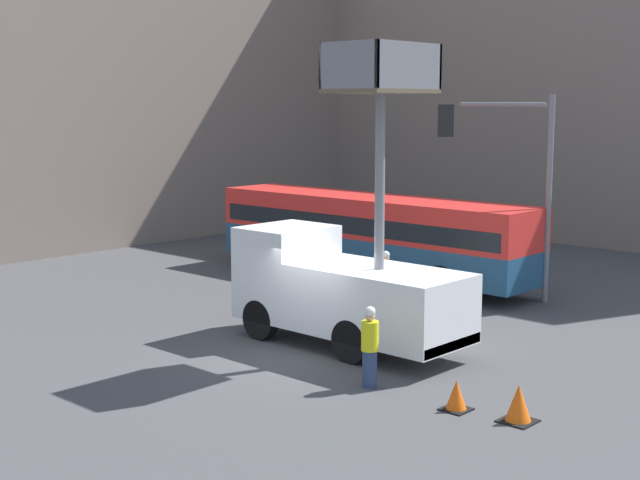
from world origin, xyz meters
TOP-DOWN VIEW (x-y plane):
  - ground_plane at (0.00, 0.00)m, footprint 120.00×120.00m
  - building_backdrop_side at (25.00, 5.70)m, footprint 10.00×28.00m
  - utility_truck at (1.15, -0.09)m, footprint 2.40×6.27m
  - city_bus at (8.20, 4.82)m, footprint 2.53×12.31m
  - traffic_light_pole at (7.86, -0.88)m, footprint 3.90×3.65m
  - road_worker_near_truck at (-0.95, -2.72)m, footprint 0.38×0.38m
  - road_worker_directing at (4.93, 1.56)m, footprint 0.38×0.38m
  - traffic_cone_near_truck at (-0.90, -4.92)m, footprint 0.55×0.55m
  - traffic_cone_mid_road at (-0.65, -6.18)m, footprint 0.65×0.65m

SIDE VIEW (x-z plane):
  - ground_plane at x=0.00m, z-range 0.00..0.00m
  - traffic_cone_near_truck at x=-0.90m, z-range -0.02..0.60m
  - traffic_cone_mid_road at x=-0.65m, z-range -0.02..0.72m
  - road_worker_near_truck at x=-0.95m, z-range 0.00..1.78m
  - road_worker_directing at x=4.93m, z-range 0.00..1.78m
  - utility_truck at x=1.15m, z-range -2.11..5.34m
  - city_bus at x=8.20m, z-range 0.29..3.20m
  - traffic_light_pole at x=7.86m, z-range 1.14..7.49m
  - building_backdrop_side at x=25.00m, z-range 0.00..16.97m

